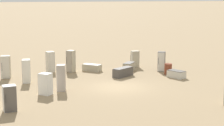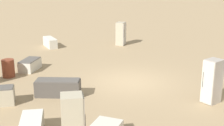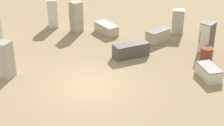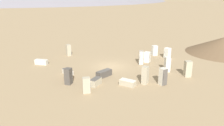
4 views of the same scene
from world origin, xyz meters
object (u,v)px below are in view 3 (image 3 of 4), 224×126
(discarded_fridge_7, at_px, (158,36))
(discarded_fridge_15, at_px, (76,17))
(discarded_fridge_2, at_px, (207,38))
(discarded_fridge_8, at_px, (53,13))
(discarded_fridge_0, at_px, (131,50))
(discarded_fridge_4, at_px, (178,22))
(discarded_fridge_6, at_px, (106,29))
(discarded_fridge_5, at_px, (209,72))
(rusty_barrel, at_px, (206,56))
(discarded_fridge_1, at_px, (6,60))

(discarded_fridge_7, relative_size, discarded_fridge_15, 0.80)
(discarded_fridge_2, relative_size, discarded_fridge_8, 0.95)
(discarded_fridge_0, relative_size, discarded_fridge_4, 1.35)
(discarded_fridge_6, bearing_deg, discarded_fridge_5, -84.47)
(discarded_fridge_7, relative_size, rusty_barrel, 1.65)
(discarded_fridge_4, xyz_separation_m, rusty_barrel, (-4.23, -0.80, -0.30))
(discarded_fridge_2, height_order, rusty_barrel, discarded_fridge_2)
(discarded_fridge_6, height_order, discarded_fridge_7, discarded_fridge_7)
(discarded_fridge_1, height_order, discarded_fridge_4, discarded_fridge_1)
(rusty_barrel, bearing_deg, discarded_fridge_0, 76.04)
(discarded_fridge_6, bearing_deg, rusty_barrel, -75.17)
(rusty_barrel, bearing_deg, discarded_fridge_15, 57.13)
(discarded_fridge_2, bearing_deg, discarded_fridge_5, 120.11)
(discarded_fridge_0, distance_m, discarded_fridge_2, 4.22)
(discarded_fridge_15, bearing_deg, discarded_fridge_1, 117.68)
(discarded_fridge_1, xyz_separation_m, discarded_fridge_2, (2.81, -10.27, -0.06))
(discarded_fridge_7, bearing_deg, discarded_fridge_15, 31.47)
(discarded_fridge_0, xyz_separation_m, discarded_fridge_7, (1.93, -1.66, -0.00))
(discarded_fridge_15, bearing_deg, rusty_barrel, -158.88)
(discarded_fridge_8, height_order, rusty_barrel, discarded_fridge_8)
(discarded_fridge_5, relative_size, discarded_fridge_6, 0.90)
(rusty_barrel, bearing_deg, discarded_fridge_6, 50.68)
(discarded_fridge_4, bearing_deg, discarded_fridge_2, -146.70)
(discarded_fridge_5, bearing_deg, discarded_fridge_7, -80.15)
(discarded_fridge_1, relative_size, discarded_fridge_8, 1.02)
(discarded_fridge_15, xyz_separation_m, rusty_barrel, (-4.55, -7.05, -0.50))
(discarded_fridge_0, bearing_deg, discarded_fridge_6, -2.07)
(discarded_fridge_0, distance_m, discarded_fridge_8, 6.59)
(discarded_fridge_1, xyz_separation_m, discarded_fridge_4, (5.54, -9.15, -0.16))
(discarded_fridge_15, bearing_deg, discarded_fridge_0, -174.30)
(discarded_fridge_1, bearing_deg, discarded_fridge_15, 88.56)
(discarded_fridge_1, distance_m, discarded_fridge_8, 6.91)
(discarded_fridge_4, xyz_separation_m, discarded_fridge_5, (-5.66, -0.61, -0.46))
(discarded_fridge_0, height_order, discarded_fridge_1, discarded_fridge_1)
(discarded_fridge_4, bearing_deg, discarded_fridge_6, 100.80)
(discarded_fridge_2, xyz_separation_m, discarded_fridge_7, (1.39, 2.49, -0.49))
(discarded_fridge_1, distance_m, discarded_fridge_7, 8.85)
(discarded_fridge_0, bearing_deg, discarded_fridge_15, 17.38)
(discarded_fridge_8, bearing_deg, discarded_fridge_4, -14.27)
(discarded_fridge_5, bearing_deg, discarded_fridge_0, -48.01)
(discarded_fridge_6, relative_size, discarded_fridge_15, 0.92)
(discarded_fridge_4, height_order, rusty_barrel, discarded_fridge_4)
(discarded_fridge_0, bearing_deg, discarded_fridge_4, -67.17)
(discarded_fridge_1, distance_m, discarded_fridge_15, 6.55)
(rusty_barrel, bearing_deg, discarded_fridge_5, 172.60)
(rusty_barrel, bearing_deg, discarded_fridge_4, 10.71)
(discarded_fridge_2, height_order, discarded_fridge_7, discarded_fridge_2)
(discarded_fridge_0, bearing_deg, discarded_fridge_7, -65.04)
(discarded_fridge_6, xyz_separation_m, discarded_fridge_7, (-1.36, -3.01, 0.06))
(discarded_fridge_5, height_order, discarded_fridge_7, discarded_fridge_7)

